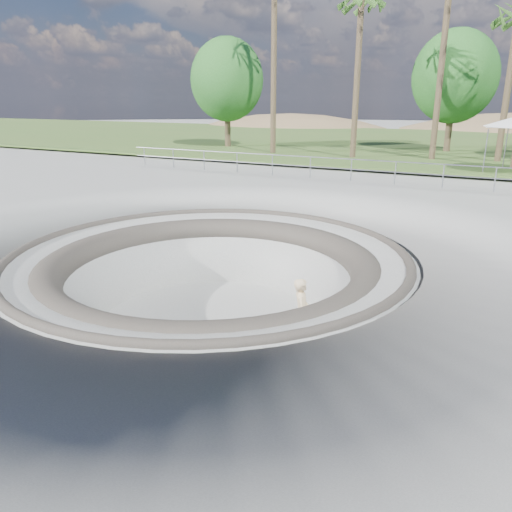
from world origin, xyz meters
TOP-DOWN VIEW (x-y plane):
  - ground at (0.00, 0.00)m, footprint 180.00×180.00m
  - skate_bowl at (0.00, 0.00)m, footprint 14.00×14.00m
  - grass_strip at (0.00, 34.00)m, footprint 180.00×36.00m
  - distant_hills at (3.78, 57.17)m, footprint 103.20×45.00m
  - safety_railing at (0.00, 12.00)m, footprint 25.00×0.06m
  - skateboard at (2.70, -0.28)m, footprint 0.79×0.36m
  - skater at (2.70, -0.28)m, footprint 0.61×0.72m
  - palm_b at (-2.53, 20.52)m, footprint 2.60×2.60m
  - bushy_tree_left at (-13.23, 23.30)m, footprint 5.50×5.00m
  - bushy_tree_mid at (2.16, 27.16)m, footprint 5.59×5.08m

SIDE VIEW (x-z plane):
  - distant_hills at x=3.78m, z-range -21.32..7.28m
  - skateboard at x=2.70m, z-range -1.88..-1.80m
  - skate_bowl at x=0.00m, z-range -3.88..0.22m
  - skater at x=2.70m, z-range -1.82..-0.15m
  - ground at x=0.00m, z-range 0.00..0.00m
  - grass_strip at x=0.00m, z-range 0.16..0.28m
  - safety_railing at x=0.00m, z-range 0.18..1.20m
  - bushy_tree_left at x=-13.23m, z-range 1.12..9.06m
  - bushy_tree_mid at x=2.16m, z-range 1.14..9.20m
  - palm_b at x=-2.53m, z-range 3.91..14.15m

